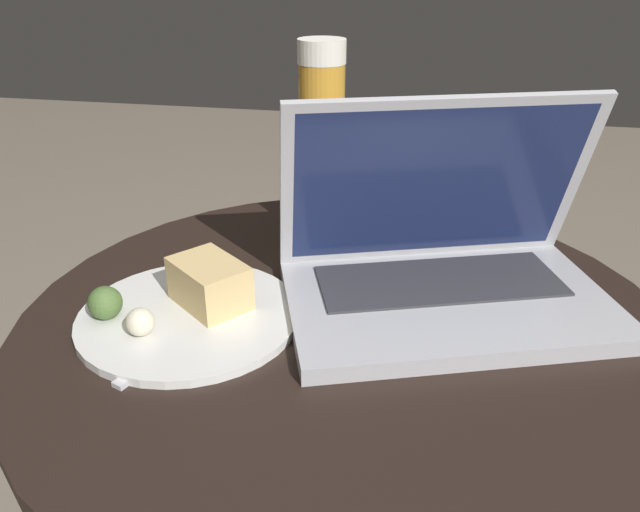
# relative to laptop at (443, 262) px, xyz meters

# --- Properties ---
(table) EXTENTS (0.69, 0.69, 0.52)m
(table) POSITION_rel_laptop_xyz_m (-0.10, -0.05, -0.19)
(table) COLOR #9E9EA3
(table) RESTS_ON ground_plane
(laptop) EXTENTS (0.39, 0.32, 0.22)m
(laptop) POSITION_rel_laptop_xyz_m (0.00, 0.00, 0.00)
(laptop) COLOR #B2B2B7
(laptop) RESTS_ON table
(beer_glass) EXTENTS (0.06, 0.06, 0.25)m
(beer_glass) POSITION_rel_laptop_xyz_m (-0.16, 0.15, 0.08)
(beer_glass) COLOR gold
(beer_glass) RESTS_ON table
(snack_plate) EXTENTS (0.23, 0.23, 0.06)m
(snack_plate) POSITION_rel_laptop_xyz_m (-0.26, -0.09, -0.03)
(snack_plate) COLOR silver
(snack_plate) RESTS_ON table
(fork) EXTENTS (0.08, 0.17, 0.00)m
(fork) POSITION_rel_laptop_xyz_m (-0.24, -0.12, -0.04)
(fork) COLOR silver
(fork) RESTS_ON table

